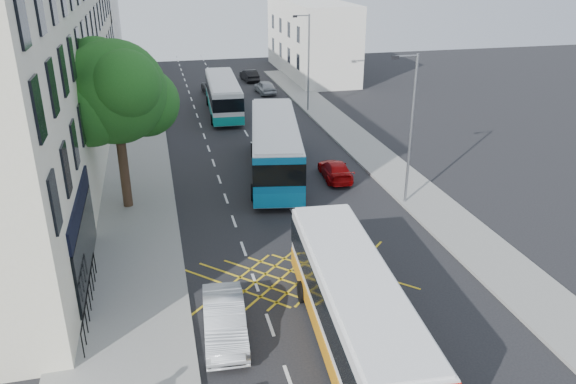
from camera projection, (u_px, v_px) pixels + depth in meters
ground at (381, 364)px, 18.86m from camera, size 120.00×120.00×0.00m
pavement_left at (129, 207)px, 30.39m from camera, size 5.00×70.00×0.15m
pavement_right at (402, 181)px, 33.86m from camera, size 3.00×70.00×0.15m
terrace_main at (29, 57)px, 35.06m from camera, size 8.30×45.00×13.50m
terrace_far at (80, 28)px, 63.02m from camera, size 8.00×20.00×10.00m
building_right at (311, 38)px, 62.57m from camera, size 6.00×18.00×8.00m
street_tree at (115, 93)px, 27.92m from camera, size 6.30×5.70×8.80m
lamp_near at (410, 123)px, 29.11m from camera, size 1.45×0.15×8.00m
lamp_far at (307, 58)px, 46.98m from camera, size 1.45×0.15×8.00m
railings at (89, 298)px, 21.21m from camera, size 0.08×5.60×1.14m
bus_near at (354, 307)px, 19.13m from camera, size 3.31×10.94×3.03m
bus_mid at (275, 147)px, 34.36m from camera, size 4.85×12.27×3.37m
bus_far at (223, 95)px, 47.79m from camera, size 3.02×10.64×2.96m
motorbike at (398, 374)px, 17.26m from camera, size 0.60×1.94×1.72m
parked_car_silver at (225, 320)px, 19.98m from camera, size 1.75×4.27×1.38m
red_hatchback at (335, 170)px, 34.17m from camera, size 1.84×3.96×1.12m
distant_car_grey at (214, 88)px, 54.60m from camera, size 2.32×4.43×1.19m
distant_car_silver at (265, 87)px, 54.94m from camera, size 1.84×3.88×1.28m
distant_car_dark at (249, 75)px, 60.34m from camera, size 1.65×3.81×1.22m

